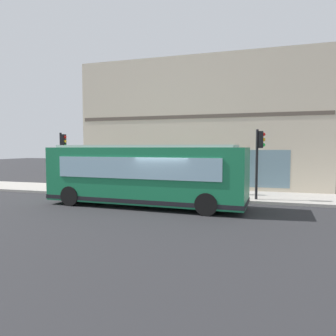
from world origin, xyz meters
The scene contains 10 objects.
ground centered at (0.00, 0.00, 0.00)m, with size 120.00×120.00×0.00m, color #262628.
sidewalk_curb centered at (4.57, 0.00, 0.07)m, with size 3.95×40.00×0.15m, color #9E9991.
building_corner centered at (10.13, 0.00, 4.56)m, with size 7.22×17.19×9.14m.
city_bus_nearside centered at (0.38, 1.31, 1.55)m, with size 3.00×10.15×3.07m.
traffic_light_near_corner centered at (3.27, -4.18, 2.78)m, with size 0.32×0.49×3.77m.
traffic_light_down_block centered at (3.00, 7.90, 2.76)m, with size 0.32×0.49×3.74m.
fire_hydrant centered at (3.97, 1.68, 0.51)m, with size 0.35×0.35×0.74m.
pedestrian_walking_along_curb centered at (5.81, 7.74, 1.05)m, with size 0.32×0.32×1.57m.
pedestrian_near_hydrant centered at (4.72, -2.89, 1.20)m, with size 0.32×0.32×1.82m.
newspaper_vending_box centered at (3.32, -2.56, 0.60)m, with size 0.44×0.43×0.90m.
Camera 1 is at (-14.19, -4.32, 2.94)m, focal length 33.43 mm.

